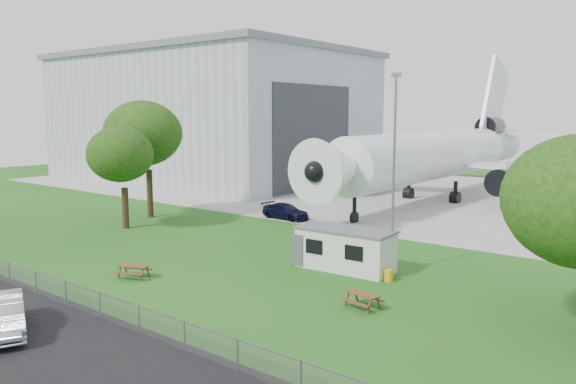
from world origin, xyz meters
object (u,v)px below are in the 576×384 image
Objects in this scene: site_cabin at (345,249)px; car_centre_sedan at (2,315)px; hangar at (212,116)px; picnic_west at (134,278)px; picnic_east at (362,308)px; airliner at (436,153)px.

car_centre_sedan is (-6.40, -18.29, -0.47)m from site_cabin.
hangar is 23.89× the size of picnic_west.
picnic_east is (48.06, -36.42, -9.41)m from hangar.
airliner is at bearing 119.29° from picnic_east.
car_centre_sedan reaches higher than picnic_west.
car_centre_sedan is (1.19, -49.11, -4.43)m from airliner.
car_centre_sedan is at bearing -109.28° from site_cabin.
car_centre_sedan is (2.53, -8.90, 0.84)m from picnic_west.
hangar reaches higher than airliner.
site_cabin is 3.79× the size of picnic_east.
car_centre_sedan is (-10.90, -12.83, 0.84)m from picnic_east.
picnic_west and picnic_east have the same top height.
airliner is 26.52× the size of picnic_west.
airliner reaches higher than car_centre_sedan.
picnic_east is (4.50, -5.46, -1.31)m from site_cabin.
site_cabin reaches higher than picnic_east.
hangar reaches higher than car_centre_sedan.
airliner is 49.33m from car_centre_sedan.
airliner is at bearing 103.83° from site_cabin.
car_centre_sedan is at bearing -88.62° from airliner.
site_cabin reaches higher than picnic_west.
hangar is at bearing 61.25° from car_centre_sedan.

